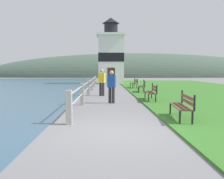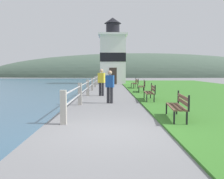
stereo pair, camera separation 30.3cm
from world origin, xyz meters
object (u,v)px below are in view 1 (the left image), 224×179
Objects in this scene: park_bench_by_lighthouse at (134,83)px; park_bench_midway at (152,91)px; park_bench_near at (183,104)px; park_bench_far at (142,86)px; person_by_railing at (102,81)px; person_strolling at (112,86)px; lighthouse at (111,56)px.

park_bench_midway is at bearing 87.25° from park_bench_by_lighthouse.
park_bench_near and park_bench_far have the same top height.
person_by_railing is (-2.94, -6.63, 0.42)m from park_bench_by_lighthouse.
person_strolling is at bearing 24.04° from park_bench_midway.
park_bench_near is 1.04× the size of park_bench_by_lighthouse.
person_by_railing is (-3.01, -2.26, 0.42)m from park_bench_far.
person_by_railing is (-0.54, 3.73, 0.05)m from person_strolling.
person_by_railing reaches higher than person_strolling.
lighthouse is at bearing 18.20° from person_strolling.
park_bench_near is 5.02m from person_strolling.
park_bench_far is 6.49m from person_strolling.
park_bench_midway is 2.38m from person_strolling.
person_strolling is at bearing 73.70° from park_bench_far.
lighthouse reaches higher than person_strolling.
park_bench_by_lighthouse is 9.27m from lighthouse.
park_bench_near and park_bench_by_lighthouse have the same top height.
park_bench_near is 0.22× the size of lighthouse.
person_strolling is at bearing 75.34° from park_bench_by_lighthouse.
park_bench_far is 0.21× the size of lighthouse.
park_bench_by_lighthouse is 1.06× the size of person_strolling.
person_by_railing reaches higher than park_bench_midway.
lighthouse is 4.66× the size of person_by_railing.
park_bench_by_lighthouse is 0.21× the size of lighthouse.
person_strolling is (-2.21, -0.81, 0.36)m from park_bench_midway.
park_bench_near is 8.68m from person_by_railing.
person_by_railing is at bearing 42.92° from park_bench_far.
park_bench_near is 1.10× the size of person_strolling.
park_bench_midway and park_bench_far have the same top height.
park_bench_far is 0.96× the size of park_bench_by_lighthouse.
park_bench_midway is at bearing -83.84° from park_bench_near.
park_bench_midway is at bearing -84.35° from lighthouse.
park_bench_near is 1.09× the size of park_bench_far.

